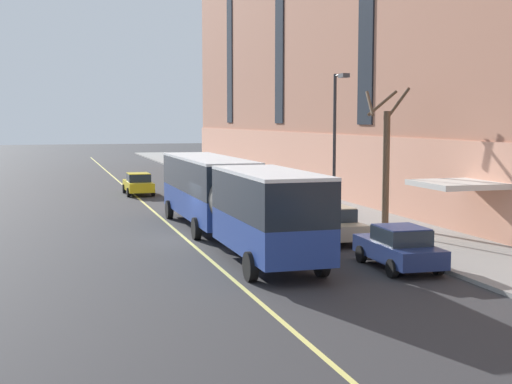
# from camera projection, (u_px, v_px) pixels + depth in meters

# --- Properties ---
(ground_plane) EXTENTS (260.00, 260.00, 0.00)m
(ground_plane) POSITION_uv_depth(u_px,v_px,m) (195.00, 239.00, 32.00)
(ground_plane) COLOR #303033
(sidewalk) EXTENTS (5.15, 160.00, 0.15)m
(sidewalk) POSITION_uv_depth(u_px,v_px,m) (362.00, 220.00, 37.53)
(sidewalk) COLOR gray
(sidewalk) RESTS_ON ground
(city_bus) EXTENTS (2.94, 19.11, 3.52)m
(city_bus) POSITION_uv_depth(u_px,v_px,m) (228.00, 195.00, 31.35)
(city_bus) COLOR navy
(city_bus) RESTS_ON ground
(parked_car_navy_1) EXTENTS (2.05, 4.41, 1.56)m
(parked_car_navy_1) POSITION_uv_depth(u_px,v_px,m) (399.00, 247.00, 25.55)
(parked_car_navy_1) COLOR navy
(parked_car_navy_1) RESTS_ON ground
(parked_car_champagne_2) EXTENTS (2.07, 4.80, 1.56)m
(parked_car_champagne_2) POSITION_uv_depth(u_px,v_px,m) (330.00, 223.00, 31.47)
(parked_car_champagne_2) COLOR #BCAD89
(parked_car_champagne_2) RESTS_ON ground
(parked_car_navy_3) EXTENTS (2.01, 4.31, 1.56)m
(parked_car_navy_3) POSITION_uv_depth(u_px,v_px,m) (208.00, 178.00, 55.90)
(parked_car_navy_3) COLOR navy
(parked_car_navy_3) RESTS_ON ground
(taxi_cab) EXTENTS (1.94, 4.47, 1.56)m
(taxi_cab) POSITION_uv_depth(u_px,v_px,m) (138.00, 184.00, 50.90)
(taxi_cab) COLOR yellow
(taxi_cab) RESTS_ON ground
(street_tree_mid_block) EXTENTS (2.08, 1.77, 6.76)m
(street_tree_mid_block) POSITION_uv_depth(u_px,v_px,m) (386.00, 157.00, 34.94)
(street_tree_mid_block) COLOR brown
(street_tree_mid_block) RESTS_ON sidewalk
(street_lamp) EXTENTS (0.36, 1.48, 7.46)m
(street_lamp) POSITION_uv_depth(u_px,v_px,m) (336.00, 133.00, 35.45)
(street_lamp) COLOR #2D2D30
(street_lamp) RESTS_ON sidewalk
(fire_hydrant) EXTENTS (0.42, 0.24, 0.72)m
(fire_hydrant) POSITION_uv_depth(u_px,v_px,m) (249.00, 188.00, 50.81)
(fire_hydrant) COLOR red
(fire_hydrant) RESTS_ON sidewalk
(lane_centerline) EXTENTS (0.16, 140.00, 0.01)m
(lane_centerline) POSITION_uv_depth(u_px,v_px,m) (175.00, 230.00, 34.76)
(lane_centerline) COLOR #E0D66B
(lane_centerline) RESTS_ON ground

